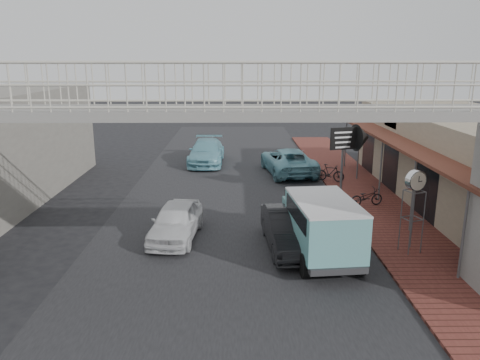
{
  "coord_description": "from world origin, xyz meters",
  "views": [
    {
      "loc": [
        0.27,
        -15.69,
        6.4
      ],
      "look_at": [
        0.45,
        2.13,
        1.8
      ],
      "focal_mm": 35.0,
      "sensor_mm": 36.0,
      "label": 1
    }
  ],
  "objects_px": {
    "angkot_far": "(207,152)",
    "motorcycle_near": "(367,197)",
    "white_hatchback": "(176,221)",
    "motorcycle_far": "(330,173)",
    "dark_sedan": "(289,230)",
    "angkot_van": "(322,220)",
    "arrow_sign": "(360,138)",
    "angkot_curb": "(288,161)",
    "street_clock": "(415,185)"
  },
  "relations": [
    {
      "from": "arrow_sign",
      "to": "angkot_far",
      "type": "bearing_deg",
      "value": 117.55
    },
    {
      "from": "angkot_curb",
      "to": "angkot_van",
      "type": "distance_m",
      "value": 11.92
    },
    {
      "from": "street_clock",
      "to": "angkot_curb",
      "type": "bearing_deg",
      "value": 83.39
    },
    {
      "from": "angkot_curb",
      "to": "motorcycle_far",
      "type": "relative_size",
      "value": 3.49
    },
    {
      "from": "motorcycle_far",
      "to": "motorcycle_near",
      "type": "bearing_deg",
      "value": -147.57
    },
    {
      "from": "motorcycle_near",
      "to": "white_hatchback",
      "type": "bearing_deg",
      "value": 98.76
    },
    {
      "from": "dark_sedan",
      "to": "angkot_curb",
      "type": "height_order",
      "value": "angkot_curb"
    },
    {
      "from": "motorcycle_far",
      "to": "angkot_curb",
      "type": "bearing_deg",
      "value": 64.42
    },
    {
      "from": "angkot_far",
      "to": "angkot_van",
      "type": "height_order",
      "value": "angkot_van"
    },
    {
      "from": "angkot_far",
      "to": "motorcycle_near",
      "type": "bearing_deg",
      "value": -49.31
    },
    {
      "from": "arrow_sign",
      "to": "angkot_curb",
      "type": "bearing_deg",
      "value": 101.51
    },
    {
      "from": "motorcycle_far",
      "to": "angkot_van",
      "type": "bearing_deg",
      "value": -170.53
    },
    {
      "from": "angkot_curb",
      "to": "motorcycle_near",
      "type": "distance_m",
      "value": 7.12
    },
    {
      "from": "angkot_curb",
      "to": "motorcycle_far",
      "type": "xyz_separation_m",
      "value": [
        2.0,
        -2.21,
        -0.18
      ]
    },
    {
      "from": "white_hatchback",
      "to": "angkot_van",
      "type": "distance_m",
      "value": 5.36
    },
    {
      "from": "angkot_far",
      "to": "motorcycle_far",
      "type": "relative_size",
      "value": 3.37
    },
    {
      "from": "arrow_sign",
      "to": "angkot_van",
      "type": "bearing_deg",
      "value": -129.91
    },
    {
      "from": "white_hatchback",
      "to": "motorcycle_near",
      "type": "distance_m",
      "value": 8.74
    },
    {
      "from": "dark_sedan",
      "to": "motorcycle_far",
      "type": "xyz_separation_m",
      "value": [
        3.18,
        8.89,
        -0.14
      ]
    },
    {
      "from": "angkot_curb",
      "to": "arrow_sign",
      "type": "bearing_deg",
      "value": 110.27
    },
    {
      "from": "street_clock",
      "to": "arrow_sign",
      "type": "distance_m",
      "value": 6.57
    },
    {
      "from": "angkot_far",
      "to": "street_clock",
      "type": "xyz_separation_m",
      "value": [
        7.71,
        -14.34,
        1.69
      ]
    },
    {
      "from": "dark_sedan",
      "to": "street_clock",
      "type": "bearing_deg",
      "value": -11.49
    },
    {
      "from": "angkot_curb",
      "to": "angkot_far",
      "type": "relative_size",
      "value": 1.04
    },
    {
      "from": "white_hatchback",
      "to": "motorcycle_far",
      "type": "relative_size",
      "value": 2.54
    },
    {
      "from": "angkot_far",
      "to": "motorcycle_far",
      "type": "xyz_separation_m",
      "value": [
        6.86,
        -4.93,
        -0.19
      ]
    },
    {
      "from": "dark_sedan",
      "to": "motorcycle_near",
      "type": "xyz_separation_m",
      "value": [
        3.96,
        4.55,
        -0.19
      ]
    },
    {
      "from": "white_hatchback",
      "to": "angkot_curb",
      "type": "xyz_separation_m",
      "value": [
        5.22,
        10.08,
        0.08
      ]
    },
    {
      "from": "angkot_van",
      "to": "street_clock",
      "type": "bearing_deg",
      "value": -0.03
    },
    {
      "from": "angkot_van",
      "to": "motorcycle_near",
      "type": "relative_size",
      "value": 2.83
    },
    {
      "from": "arrow_sign",
      "to": "motorcycle_near",
      "type": "bearing_deg",
      "value": -104.67
    },
    {
      "from": "angkot_far",
      "to": "arrow_sign",
      "type": "distance_m",
      "value": 11.07
    },
    {
      "from": "white_hatchback",
      "to": "angkot_far",
      "type": "xyz_separation_m",
      "value": [
        0.36,
        12.8,
        0.09
      ]
    },
    {
      "from": "motorcycle_near",
      "to": "motorcycle_far",
      "type": "xyz_separation_m",
      "value": [
        -0.77,
        4.34,
        0.05
      ]
    },
    {
      "from": "dark_sedan",
      "to": "arrow_sign",
      "type": "relative_size",
      "value": 1.22
    },
    {
      "from": "motorcycle_near",
      "to": "street_clock",
      "type": "relative_size",
      "value": 0.55
    },
    {
      "from": "white_hatchback",
      "to": "angkot_far",
      "type": "distance_m",
      "value": 12.81
    },
    {
      "from": "dark_sedan",
      "to": "angkot_van",
      "type": "relative_size",
      "value": 0.96
    },
    {
      "from": "angkot_curb",
      "to": "motorcycle_far",
      "type": "height_order",
      "value": "angkot_curb"
    },
    {
      "from": "dark_sedan",
      "to": "street_clock",
      "type": "distance_m",
      "value": 4.43
    },
    {
      "from": "white_hatchback",
      "to": "angkot_far",
      "type": "bearing_deg",
      "value": 94.17
    },
    {
      "from": "angkot_van",
      "to": "motorcycle_near",
      "type": "bearing_deg",
      "value": 55.48
    },
    {
      "from": "angkot_far",
      "to": "angkot_curb",
      "type": "bearing_deg",
      "value": -27.96
    },
    {
      "from": "motorcycle_far",
      "to": "street_clock",
      "type": "height_order",
      "value": "street_clock"
    },
    {
      "from": "white_hatchback",
      "to": "motorcycle_far",
      "type": "height_order",
      "value": "white_hatchback"
    },
    {
      "from": "angkot_curb",
      "to": "angkot_van",
      "type": "bearing_deg",
      "value": 81.02
    },
    {
      "from": "angkot_far",
      "to": "street_clock",
      "type": "height_order",
      "value": "street_clock"
    },
    {
      "from": "angkot_van",
      "to": "angkot_curb",
      "type": "bearing_deg",
      "value": 83.58
    },
    {
      "from": "dark_sedan",
      "to": "motorcycle_near",
      "type": "relative_size",
      "value": 2.73
    },
    {
      "from": "angkot_curb",
      "to": "street_clock",
      "type": "bearing_deg",
      "value": 95.87
    }
  ]
}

